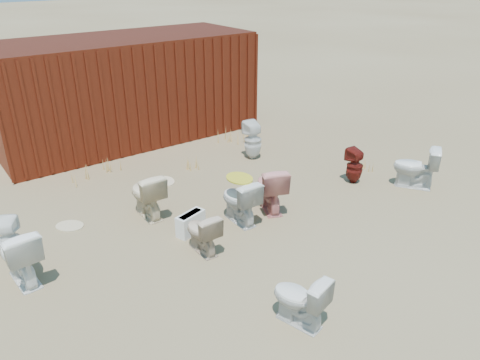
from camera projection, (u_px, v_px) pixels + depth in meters
ground at (261, 222)px, 7.85m from camera, size 100.00×100.00×0.00m
shipping_container at (126, 89)px, 11.12m from camera, size 6.00×2.40×2.40m
toilet_front_a at (19, 255)px, 6.24m from camera, size 0.52×0.85×0.83m
toilet_front_pink at (270, 188)px, 8.09m from camera, size 0.74×0.93×0.83m
toilet_front_c at (299, 299)px, 5.52m from camera, size 0.56×0.77×0.71m
toilet_front_maroon at (355, 166)px, 9.10m from camera, size 0.32×0.33×0.70m
toilet_front_e at (415, 167)px, 8.89m from camera, size 0.82×0.92×0.82m
toilet_back_a at (9, 239)px, 6.75m from camera, size 0.41×0.41×0.66m
toilet_back_beige_left at (202, 232)px, 6.93m from camera, size 0.38×0.65×0.66m
toilet_back_beige_right at (147, 194)px, 7.87m from camera, size 0.48×0.81×0.81m
toilet_back_yellowlid at (239, 200)px, 7.70m from camera, size 0.46×0.78×0.79m
toilet_back_e at (253, 140)px, 10.19m from camera, size 0.42×0.43×0.84m
yellow_lid at (239, 178)px, 7.53m from camera, size 0.40×0.50×0.02m
loose_tank at (191, 223)px, 7.46m from camera, size 0.54×0.33×0.35m
loose_lid_near at (165, 181)px, 9.25m from camera, size 0.44×0.54×0.02m
loose_lid_far at (70, 226)px, 7.70m from camera, size 0.58×0.59×0.02m
weed_clump_a at (81, 176)px, 9.13m from camera, size 0.36×0.36×0.33m
weed_clump_b at (193, 162)px, 9.82m from camera, size 0.32×0.32×0.26m
weed_clump_c at (245, 138)px, 11.06m from camera, size 0.36×0.36×0.34m
weed_clump_d at (111, 164)px, 9.70m from camera, size 0.30×0.30×0.29m
weed_clump_e at (223, 135)px, 11.19m from camera, size 0.34×0.34×0.34m
weed_clump_f at (364, 166)px, 9.68m from camera, size 0.28×0.28×0.23m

